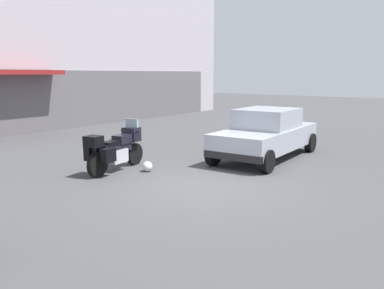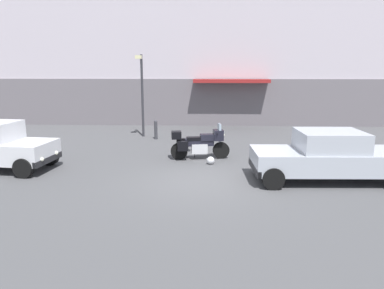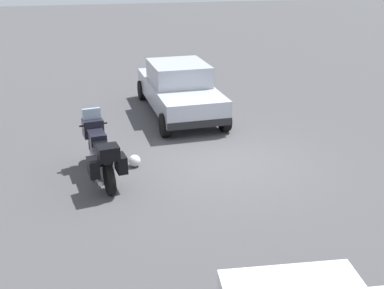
% 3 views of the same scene
% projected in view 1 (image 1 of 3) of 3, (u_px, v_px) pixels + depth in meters
% --- Properties ---
extents(ground_plane, '(80.00, 80.00, 0.00)m').
position_uv_depth(ground_plane, '(204.00, 185.00, 9.55)').
color(ground_plane, '#424244').
extents(motorcycle, '(2.26, 0.90, 1.36)m').
position_uv_depth(motorcycle, '(116.00, 149.00, 10.90)').
color(motorcycle, black).
rests_on(motorcycle, ground).
extents(helmet, '(0.28, 0.28, 0.28)m').
position_uv_depth(helmet, '(147.00, 166.00, 10.89)').
color(helmet, silver).
rests_on(helmet, ground).
extents(car_sedan_far, '(4.62, 2.04, 1.56)m').
position_uv_depth(car_sedan_far, '(266.00, 134.00, 12.55)').
color(car_sedan_far, '#9EA3AD').
rests_on(car_sedan_far, ground).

